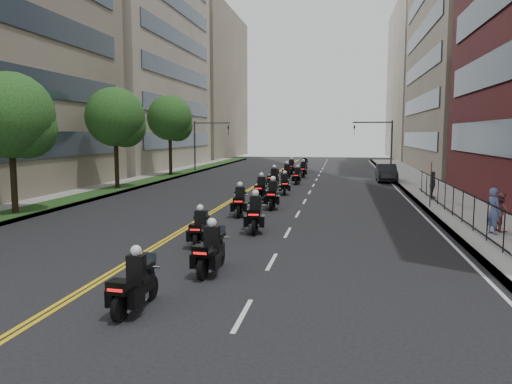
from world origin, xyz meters
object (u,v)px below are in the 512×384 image
at_px(motorcycle_2, 200,230).
at_px(motorcycle_13, 304,166).
at_px(motorcycle_11, 303,170).
at_px(motorcycle_8, 274,179).
at_px(motorcycle_3, 255,215).
at_px(pedestrian_c, 433,185).
at_px(pedestrian_a, 494,211).
at_px(motorcycle_7, 284,185).
at_px(motorcycle_1, 211,252).
at_px(pedestrian_b, 501,212).
at_px(motorcycle_12, 291,167).
at_px(motorcycle_0, 134,286).
at_px(motorcycle_9, 297,176).
at_px(motorcycle_10, 287,173).
at_px(motorcycle_6, 261,190).
at_px(parked_sedan, 386,173).
at_px(motorcycle_4, 240,202).
at_px(motorcycle_5, 273,196).

xyz_separation_m(motorcycle_2, motorcycle_13, (1.24, 37.44, 0.08)).
relative_size(motorcycle_11, motorcycle_13, 1.00).
bearing_deg(motorcycle_8, motorcycle_3, -79.07).
bearing_deg(pedestrian_c, motorcycle_2, 141.47).
bearing_deg(pedestrian_a, motorcycle_7, 15.67).
distance_m(motorcycle_1, pedestrian_b, 13.08).
bearing_deg(motorcycle_8, motorcycle_12, 95.88).
relative_size(motorcycle_0, pedestrian_a, 1.14).
height_order(motorcycle_8, motorcycle_9, motorcycle_8).
bearing_deg(motorcycle_10, motorcycle_8, -88.28).
distance_m(motorcycle_0, motorcycle_9, 31.03).
relative_size(motorcycle_7, motorcycle_9, 1.03).
bearing_deg(motorcycle_6, motorcycle_11, 86.12).
xyz_separation_m(motorcycle_10, parked_sedan, (8.87, 0.24, 0.09)).
bearing_deg(motorcycle_4, motorcycle_11, 79.57).
distance_m(motorcycle_6, motorcycle_13, 24.39).
bearing_deg(motorcycle_1, motorcycle_6, 98.15).
relative_size(motorcycle_1, pedestrian_c, 1.34).
bearing_deg(pedestrian_b, motorcycle_9, 16.32).
xyz_separation_m(motorcycle_5, motorcycle_6, (-1.19, 3.22, -0.03)).
relative_size(motorcycle_10, pedestrian_b, 1.44).
xyz_separation_m(motorcycle_12, pedestrian_c, (10.92, -18.95, 0.30)).
bearing_deg(motorcycle_7, motorcycle_4, -105.47).
bearing_deg(motorcycle_1, motorcycle_0, -100.97).
distance_m(motorcycle_1, motorcycle_8, 23.95).
bearing_deg(motorcycle_10, motorcycle_11, 72.81).
height_order(motorcycle_0, motorcycle_5, motorcycle_5).
height_order(motorcycle_6, motorcycle_8, motorcycle_8).
height_order(motorcycle_1, motorcycle_8, motorcycle_8).
xyz_separation_m(motorcycle_3, motorcycle_10, (-1.25, 24.12, -0.04)).
relative_size(motorcycle_5, pedestrian_b, 1.53).
bearing_deg(motorcycle_1, motorcycle_2, 115.35).
xyz_separation_m(motorcycle_7, motorcycle_13, (-0.12, 20.84, 0.04)).
bearing_deg(motorcycle_3, motorcycle_5, 85.78).
relative_size(motorcycle_3, parked_sedan, 0.53).
bearing_deg(motorcycle_6, pedestrian_c, 10.98).
height_order(motorcycle_9, motorcycle_10, motorcycle_10).
bearing_deg(motorcycle_7, motorcycle_0, -100.24).
bearing_deg(motorcycle_4, pedestrian_b, -20.61).
height_order(motorcycle_10, parked_sedan, motorcycle_10).
height_order(motorcycle_1, motorcycle_4, motorcycle_4).
height_order(motorcycle_10, motorcycle_11, motorcycle_11).
height_order(motorcycle_13, pedestrian_a, pedestrian_a).
xyz_separation_m(motorcycle_10, pedestrian_c, (10.67, -12.11, 0.32)).
relative_size(motorcycle_6, motorcycle_10, 1.03).
bearing_deg(pedestrian_c, motorcycle_10, 39.12).
relative_size(motorcycle_0, motorcycle_12, 0.89).
xyz_separation_m(motorcycle_2, motorcycle_3, (1.62, 3.03, 0.10)).
bearing_deg(parked_sedan, pedestrian_c, -81.60).
bearing_deg(motorcycle_8, motorcycle_0, -83.40).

